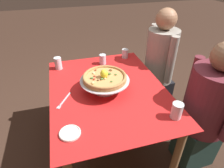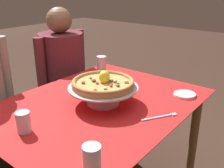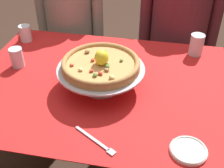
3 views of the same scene
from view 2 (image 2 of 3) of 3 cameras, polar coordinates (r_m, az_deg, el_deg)
name	(u,v)px [view 2 (image 2 of 3)]	position (r m, az deg, el deg)	size (l,w,h in m)	color
dining_table	(98,117)	(1.61, -3.01, -7.29)	(1.28, 0.98, 0.73)	olive
pizza_stand	(103,91)	(1.52, -1.95, -1.61)	(0.41, 0.41, 0.11)	#B7B7C1
pizza	(103,83)	(1.50, -1.95, 0.27)	(0.36, 0.36, 0.10)	tan
water_glass_side_left	(24,123)	(1.32, -18.85, -8.12)	(0.07, 0.07, 0.10)	silver
water_glass_back_right	(102,65)	(2.11, -2.32, 4.27)	(0.08, 0.08, 0.12)	silver
water_glass_front_left	(92,162)	(1.01, -4.42, -16.79)	(0.07, 0.07, 0.12)	silver
side_plate	(185,94)	(1.72, 15.72, -2.19)	(0.14, 0.14, 0.02)	white
dinner_fork	(161,117)	(1.43, 10.78, -7.06)	(0.19, 0.13, 0.01)	#B7B7C1
diner_right	(63,78)	(2.35, -10.65, 1.28)	(0.54, 0.39, 1.22)	#1E3833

